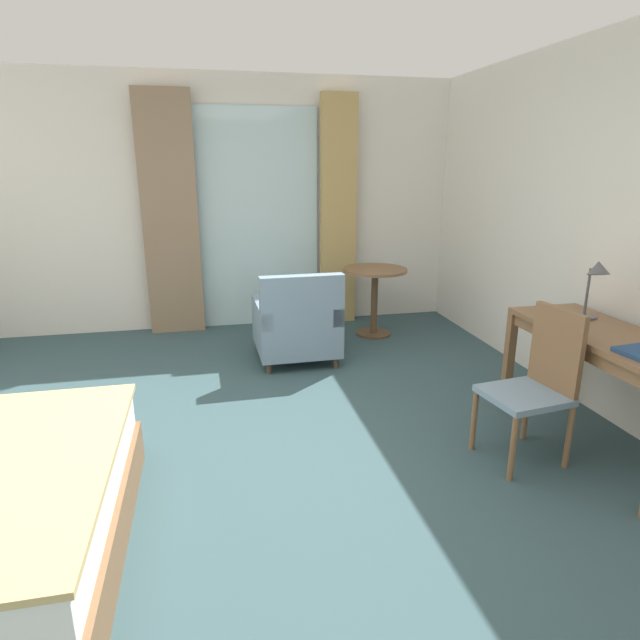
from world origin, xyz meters
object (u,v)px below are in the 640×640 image
at_px(writing_desk, 611,350).
at_px(desk_lamp, 595,279).
at_px(desk_chair, 537,380).
at_px(armchair_by_window, 297,325).
at_px(round_cafe_table, 375,286).

distance_m(writing_desk, desk_lamp, 0.48).
bearing_deg(writing_desk, desk_lamp, 80.58).
bearing_deg(desk_chair, desk_lamp, 27.35).
height_order(desk_chair, armchair_by_window, desk_chair).
bearing_deg(desk_lamp, desk_chair, -152.65).
height_order(writing_desk, desk_chair, desk_chair).
xyz_separation_m(desk_chair, desk_lamp, (0.53, 0.27, 0.54)).
bearing_deg(armchair_by_window, desk_lamp, -45.59).
bearing_deg(armchair_by_window, round_cafe_table, 32.02).
xyz_separation_m(armchair_by_window, round_cafe_table, (0.94, 0.58, 0.19)).
xyz_separation_m(writing_desk, armchair_by_window, (-1.62, 1.98, -0.34)).
bearing_deg(round_cafe_table, armchair_by_window, -147.98).
xyz_separation_m(desk_chair, armchair_by_window, (-1.14, 1.97, -0.18)).
bearing_deg(desk_lamp, round_cafe_table, 107.74).
bearing_deg(desk_lamp, armchair_by_window, 134.41).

